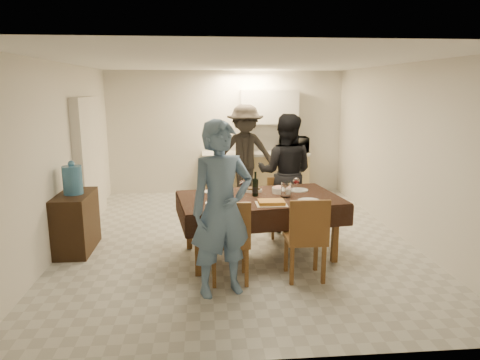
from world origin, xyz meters
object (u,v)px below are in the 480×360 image
(savoury_tart, at_px, (271,202))
(dining_table, at_px, (259,200))
(water_pitcher, at_px, (286,190))
(console, at_px, (76,222))
(wine_bottle, at_px, (255,184))
(person_kitchen, at_px, (245,153))
(person_near, at_px, (222,209))
(microwave, at_px, (294,145))
(person_far, at_px, (285,173))
(water_jug, at_px, (73,180))

(savoury_tart, bearing_deg, dining_table, 104.74)
(water_pitcher, bearing_deg, savoury_tart, -127.15)
(console, distance_m, wine_bottle, 2.56)
(dining_table, height_order, person_kitchen, person_kitchen)
(person_near, height_order, person_kitchen, person_near)
(wine_bottle, height_order, microwave, microwave)
(dining_table, height_order, person_far, person_far)
(dining_table, distance_m, savoury_tart, 0.40)
(water_pitcher, distance_m, person_far, 1.12)
(person_near, bearing_deg, console, 125.47)
(console, bearing_deg, person_kitchen, 43.96)
(savoury_tart, bearing_deg, water_pitcher, 52.85)
(water_pitcher, xyz_separation_m, person_kitchen, (-0.25, 2.97, 0.04))
(wine_bottle, height_order, savoury_tart, wine_bottle)
(water_jug, relative_size, person_kitchen, 0.20)
(person_kitchen, bearing_deg, microwave, 22.59)
(person_far, relative_size, person_kitchen, 0.96)
(savoury_tart, xyz_separation_m, microwave, (1.08, 3.75, 0.22))
(water_pitcher, distance_m, person_near, 1.35)
(savoury_tart, height_order, person_near, person_near)
(person_near, xyz_separation_m, person_kitchen, (0.65, 3.97, -0.00))
(water_jug, bearing_deg, person_far, 12.10)
(savoury_tart, relative_size, microwave, 0.66)
(water_jug, height_order, wine_bottle, water_jug)
(microwave, bearing_deg, person_far, 74.80)
(water_pitcher, xyz_separation_m, person_far, (0.20, 1.10, 0.00))
(wine_bottle, distance_m, water_pitcher, 0.42)
(wine_bottle, bearing_deg, savoury_tart, -70.77)
(microwave, height_order, person_far, person_far)
(person_near, bearing_deg, wine_bottle, 47.22)
(wine_bottle, relative_size, water_pitcher, 1.60)
(console, relative_size, person_far, 0.48)
(wine_bottle, height_order, water_pitcher, wine_bottle)
(savoury_tart, bearing_deg, microwave, 73.93)
(person_near, relative_size, person_kitchen, 1.00)
(console, distance_m, person_far, 3.18)
(savoury_tart, distance_m, person_far, 1.50)
(console, height_order, wine_bottle, wine_bottle)
(dining_table, relative_size, savoury_tart, 5.94)
(water_pitcher, xyz_separation_m, person_near, (-0.90, -1.00, 0.04))
(water_jug, distance_m, savoury_tart, 2.74)
(water_jug, bearing_deg, dining_table, -8.84)
(microwave, bearing_deg, dining_table, 70.69)
(water_pitcher, relative_size, microwave, 0.36)
(person_kitchen, bearing_deg, person_near, -99.27)
(person_kitchen, bearing_deg, console, -136.04)
(dining_table, distance_m, microwave, 3.58)
(person_far, distance_m, person_kitchen, 1.92)
(console, xyz_separation_m, wine_bottle, (2.47, -0.34, 0.58))
(microwave, xyz_separation_m, person_far, (-0.63, -2.32, -0.14))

